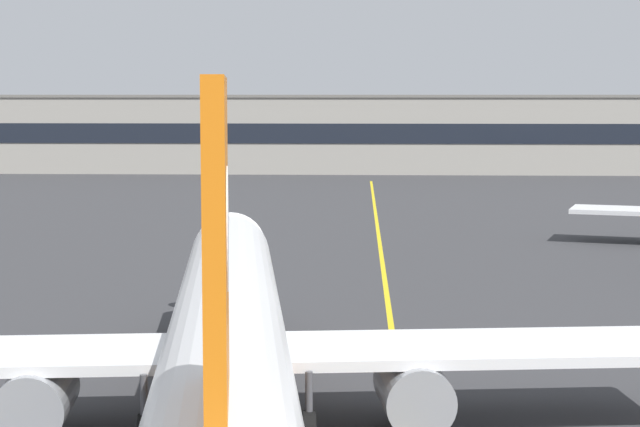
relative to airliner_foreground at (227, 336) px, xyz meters
name	(u,v)px	position (x,y,z in m)	size (l,w,h in m)	color
taxiway_centreline	(390,316)	(5.72, 20.60, -3.37)	(0.30, 180.00, 0.01)	yellow
airliner_foreground	(227,336)	(0.00, 0.00, 0.00)	(32.34, 41.49, 11.65)	white
terminal_building	(346,133)	(1.00, 127.81, 2.25)	(116.15, 12.40, 11.23)	#9E998E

